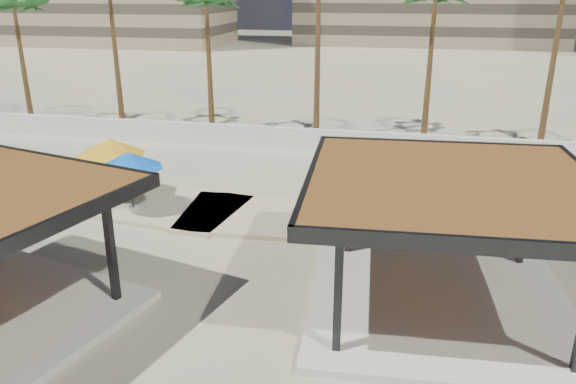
# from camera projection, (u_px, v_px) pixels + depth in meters

# --- Properties ---
(ground) EXTENTS (200.00, 200.00, 0.00)m
(ground) POSITION_uv_depth(u_px,v_px,m) (311.00, 325.00, 14.38)
(ground) COLOR tan
(ground) RESTS_ON ground
(promenade) EXTENTS (44.45, 7.97, 0.24)m
(promenade) POSITION_uv_depth(u_px,v_px,m) (399.00, 217.00, 21.00)
(promenade) COLOR #C6B284
(promenade) RESTS_ON ground
(boundary_wall) EXTENTS (56.00, 0.30, 1.20)m
(boundary_wall) POSITION_uv_depth(u_px,v_px,m) (365.00, 143.00, 28.86)
(boundary_wall) COLOR silver
(boundary_wall) RESTS_ON ground
(pavilion_central) EXTENTS (7.71, 7.71, 3.69)m
(pavilion_central) POSITION_uv_depth(u_px,v_px,m) (447.00, 232.00, 14.49)
(pavilion_central) COLOR beige
(pavilion_central) RESTS_ON ground
(umbrella_b) EXTENTS (3.05, 3.05, 2.41)m
(umbrella_b) POSITION_uv_depth(u_px,v_px,m) (111.00, 147.00, 21.98)
(umbrella_b) COLOR beige
(umbrella_b) RESTS_ON promenade
(umbrella_f) EXTENTS (2.92, 2.92, 2.27)m
(umbrella_f) POSITION_uv_depth(u_px,v_px,m) (129.00, 161.00, 20.67)
(umbrella_f) COLOR beige
(umbrella_f) RESTS_ON promenade
(lounger_a) EXTENTS (1.38, 2.05, 0.74)m
(lounger_a) POSITION_uv_depth(u_px,v_px,m) (5.00, 196.00, 22.23)
(lounger_a) COLOR white
(lounger_a) RESTS_ON promenade
(lounger_b) EXTENTS (1.12, 2.47, 0.90)m
(lounger_b) POSITION_uv_depth(u_px,v_px,m) (378.00, 219.00, 19.93)
(lounger_b) COLOR white
(lounger_b) RESTS_ON promenade
(lounger_c) EXTENTS (1.41, 2.38, 0.86)m
(lounger_c) POSITION_uv_depth(u_px,v_px,m) (531.00, 216.00, 20.24)
(lounger_c) COLOR white
(lounger_c) RESTS_ON promenade
(palm_a) EXTENTS (3.00, 3.00, 8.02)m
(palm_a) POSITION_uv_depth(u_px,v_px,m) (14.00, 9.00, 32.91)
(palm_a) COLOR brown
(palm_a) RESTS_ON ground
(palm_c) EXTENTS (3.00, 3.00, 8.32)m
(palm_c) POSITION_uv_depth(u_px,v_px,m) (206.00, 5.00, 30.27)
(palm_c) COLOR brown
(palm_c) RESTS_ON ground
(palm_e) EXTENTS (3.00, 3.00, 8.58)m
(palm_e) POSITION_uv_depth(u_px,v_px,m) (435.00, 1.00, 28.10)
(palm_e) COLOR brown
(palm_e) RESTS_ON ground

